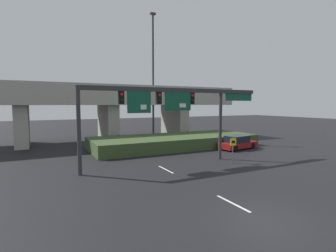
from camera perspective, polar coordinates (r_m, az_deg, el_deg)
ground_plane at (r=12.30m, az=20.17°, el=-18.50°), size 160.00×160.00×0.00m
lane_markings at (r=22.87m, az=-4.62°, el=-7.37°), size 0.14×24.63×0.01m
signal_gantry at (r=20.53m, az=0.78°, el=5.09°), size 15.47×0.44×6.07m
speed_limit_sign at (r=21.97m, az=13.97°, el=-4.35°), size 0.60×0.11×2.11m
highway_light_pole_near at (r=34.03m, az=-3.26°, el=10.98°), size 0.70×0.36×16.23m
overpass_bridge at (r=35.37m, az=-12.99°, el=4.70°), size 35.05×7.92×7.19m
grass_embankment at (r=29.57m, az=1.48°, el=-3.36°), size 18.50×6.87×1.25m
parked_sedan_near_right at (r=29.15m, az=14.90°, el=-3.56°), size 4.80×2.56×1.45m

